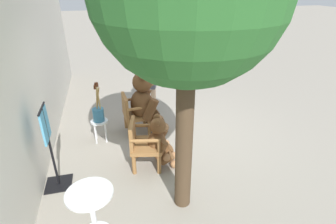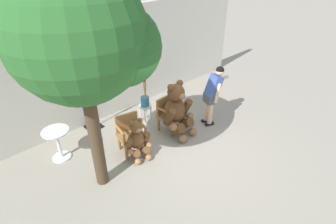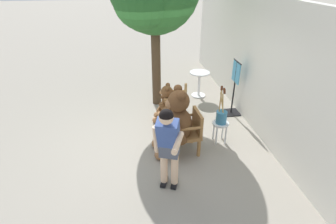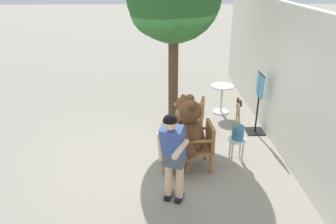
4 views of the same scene
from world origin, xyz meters
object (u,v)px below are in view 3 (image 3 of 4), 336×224
(wooden_chair_right, at_px, (189,130))
(person_visitor, at_px, (168,143))
(teddy_bear_small, at_px, (166,103))
(clothing_display_stand, at_px, (234,87))
(round_side_table, at_px, (199,81))
(brush_bucket, at_px, (221,116))
(wooden_chair_left, at_px, (178,103))
(teddy_bear_large, at_px, (176,122))
(white_stool, at_px, (220,127))

(wooden_chair_right, relative_size, person_visitor, 0.55)
(teddy_bear_small, xyz_separation_m, clothing_display_stand, (-0.14, 1.70, 0.26))
(round_side_table, bearing_deg, brush_bucket, -3.04)
(wooden_chair_right, xyz_separation_m, person_visitor, (0.99, -0.54, 0.46))
(brush_bucket, relative_size, round_side_table, 1.12)
(wooden_chair_right, xyz_separation_m, brush_bucket, (-0.19, 0.71, 0.17))
(wooden_chair_left, height_order, teddy_bear_small, teddy_bear_small)
(round_side_table, bearing_deg, person_visitor, -21.52)
(teddy_bear_small, height_order, clothing_display_stand, clothing_display_stand)
(round_side_table, height_order, clothing_display_stand, clothing_display_stand)
(teddy_bear_small, bearing_deg, clothing_display_stand, 94.82)
(wooden_chair_left, xyz_separation_m, person_visitor, (2.19, -0.54, 0.46))
(wooden_chair_right, distance_m, round_side_table, 2.63)
(wooden_chair_right, height_order, round_side_table, wooden_chair_right)
(teddy_bear_large, relative_size, round_side_table, 1.91)
(white_stool, xyz_separation_m, brush_bucket, (0.00, -0.00, 0.27))
(wooden_chair_left, relative_size, white_stool, 1.87)
(wooden_chair_right, relative_size, clothing_display_stand, 0.63)
(person_visitor, height_order, clothing_display_stand, person_visitor)
(clothing_display_stand, bearing_deg, round_side_table, -152.75)
(teddy_bear_large, bearing_deg, round_side_table, 156.53)
(teddy_bear_large, distance_m, round_side_table, 2.74)
(wooden_chair_left, xyz_separation_m, white_stool, (1.01, 0.71, -0.11))
(wooden_chair_left, relative_size, round_side_table, 1.19)
(teddy_bear_large, distance_m, teddy_bear_small, 1.25)
(teddy_bear_large, bearing_deg, wooden_chair_left, 168.16)
(person_visitor, distance_m, clothing_display_stand, 3.07)
(brush_bucket, bearing_deg, teddy_bear_large, -78.24)
(wooden_chair_right, relative_size, white_stool, 1.87)
(wooden_chair_right, distance_m, teddy_bear_large, 0.33)
(wooden_chair_left, relative_size, teddy_bear_large, 0.63)
(wooden_chair_right, relative_size, round_side_table, 1.19)
(teddy_bear_small, xyz_separation_m, person_visitor, (2.22, -0.25, 0.46))
(teddy_bear_large, xyz_separation_m, brush_bucket, (-0.20, 0.96, -0.04))
(white_stool, height_order, brush_bucket, brush_bucket)
(white_stool, distance_m, round_side_table, 2.30)
(white_stool, relative_size, clothing_display_stand, 0.34)
(brush_bucket, bearing_deg, clothing_display_stand, 149.27)
(white_stool, bearing_deg, clothing_display_stand, 149.34)
(teddy_bear_large, height_order, teddy_bear_small, teddy_bear_large)
(teddy_bear_large, xyz_separation_m, person_visitor, (0.98, -0.29, 0.25))
(white_stool, distance_m, brush_bucket, 0.27)
(brush_bucket, bearing_deg, wooden_chair_left, -144.91)
(wooden_chair_right, relative_size, teddy_bear_small, 0.92)
(wooden_chair_right, bearing_deg, clothing_display_stand, 134.19)
(teddy_bear_small, bearing_deg, round_side_table, 138.45)
(wooden_chair_left, distance_m, teddy_bear_small, 0.29)
(white_stool, bearing_deg, teddy_bear_small, -135.92)
(teddy_bear_small, bearing_deg, teddy_bear_large, 1.65)
(wooden_chair_left, distance_m, teddy_bear_large, 1.26)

